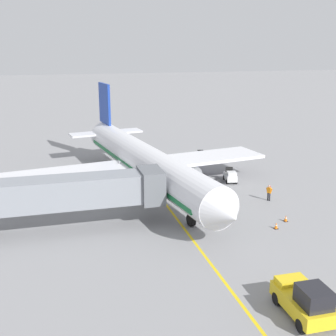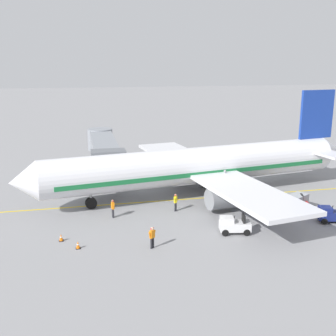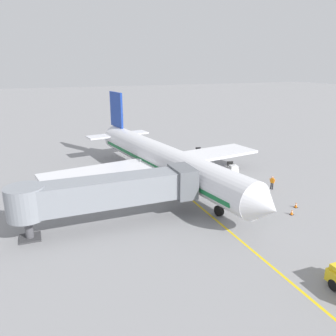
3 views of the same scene
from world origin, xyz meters
name	(u,v)px [view 1 (image 1 of 3)]	position (x,y,z in m)	size (l,w,h in m)	color
ground_plane	(156,192)	(0.00, 0.00, 0.00)	(400.00, 400.00, 0.00)	gray
gate_lead_in_line	(156,192)	(0.00, 0.00, 0.00)	(0.24, 80.00, 0.01)	gold
parked_airliner	(144,162)	(1.06, -1.24, 3.19)	(30.45, 37.26, 10.63)	silver
jet_bridge	(64,193)	(10.11, 8.05, 3.46)	(17.45, 3.50, 4.98)	gray
pushback_tractor	(305,300)	(-3.09, 24.94, 1.10)	(2.26, 4.42, 2.40)	gold
baggage_tug_lead	(230,176)	(-9.32, -1.12, 0.71)	(1.68, 2.68, 1.62)	silver
baggage_tug_trailing	(181,163)	(-5.45, -8.51, 0.71)	(1.89, 2.74, 1.62)	#B21E1E
baggage_tug_spare	(201,158)	(-8.84, -10.39, 0.71)	(1.81, 2.72, 1.62)	navy
baggage_cart_front	(189,166)	(-5.69, -6.07, 0.95)	(2.26, 2.83, 1.58)	#4C4C51
baggage_cart_second_in_train	(181,160)	(-5.52, -8.94, 0.95)	(2.26, 2.83, 1.58)	#4C4C51
ground_crew_wing_walker	(269,192)	(-10.67, 5.92, 0.95)	(0.48, 0.65, 1.69)	#232328
ground_crew_loader	(213,206)	(-3.59, 8.24, 0.95)	(0.73, 0.30, 1.69)	#232328
ground_crew_marshaller	(190,187)	(-3.15, 2.32, 0.95)	(0.67, 0.45, 1.69)	#232328
safety_cone_nose_left	(276,226)	(-7.86, 12.69, 0.29)	(0.36, 0.36, 0.59)	black
safety_cone_nose_right	(286,218)	(-9.54, 11.40, 0.29)	(0.36, 0.36, 0.59)	black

